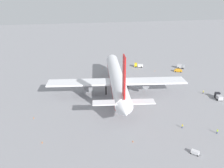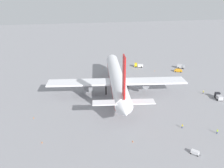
% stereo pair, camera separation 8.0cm
% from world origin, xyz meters
% --- Properties ---
extents(ground_plane, '(600.00, 600.00, 0.00)m').
position_xyz_m(ground_plane, '(0.00, 0.00, 0.00)').
color(ground_plane, gray).
extents(airliner, '(79.57, 67.54, 26.62)m').
position_xyz_m(airliner, '(-1.29, 0.28, 7.54)').
color(airliner, white).
rests_on(airliner, ground).
extents(service_truck_2, '(4.11, 6.19, 2.75)m').
position_xyz_m(service_truck_2, '(39.18, -24.66, 1.34)').
color(service_truck_2, yellow).
rests_on(service_truck_2, ground).
extents(service_truck_3, '(4.54, 5.10, 2.65)m').
position_xyz_m(service_truck_3, '(30.42, -51.32, 1.50)').
color(service_truck_3, '#999EA5').
rests_on(service_truck_3, ground).
extents(service_truck_4, '(5.46, 3.40, 2.76)m').
position_xyz_m(service_truck_4, '(-19.37, -44.96, 1.39)').
color(service_truck_4, black).
rests_on(service_truck_4, ground).
extents(service_van, '(3.70, 5.12, 1.97)m').
position_xyz_m(service_van, '(23.73, -46.05, 1.03)').
color(service_van, orange).
rests_on(service_van, ground).
extents(baggage_cart_0, '(3.04, 2.94, 1.26)m').
position_xyz_m(baggage_cart_0, '(-54.83, -12.15, 0.70)').
color(baggage_cart_0, gray).
rests_on(baggage_cart_0, ground).
extents(ground_worker_0, '(0.50, 0.50, 1.79)m').
position_xyz_m(ground_worker_0, '(-45.81, -26.12, 0.91)').
color(ground_worker_0, navy).
rests_on(ground_worker_0, ground).
extents(ground_worker_1, '(0.51, 0.51, 1.60)m').
position_xyz_m(ground_worker_1, '(-39.66, -15.75, 0.81)').
color(ground_worker_1, navy).
rests_on(ground_worker_1, ground).
extents(ground_worker_2, '(0.56, 0.56, 1.78)m').
position_xyz_m(ground_worker_2, '(-11.85, -41.62, 0.91)').
color(ground_worker_2, black).
rests_on(ground_worker_2, ground).
extents(traffic_cone_0, '(0.36, 0.36, 0.55)m').
position_xyz_m(traffic_cone_0, '(-20.03, 38.87, 0.28)').
color(traffic_cone_0, orange).
rests_on(traffic_cone_0, ground).
extents(traffic_cone_1, '(0.36, 0.36, 0.55)m').
position_xyz_m(traffic_cone_1, '(28.10, -32.07, 0.28)').
color(traffic_cone_1, orange).
rests_on(traffic_cone_1, ground).
extents(traffic_cone_2, '(0.36, 0.36, 0.55)m').
position_xyz_m(traffic_cone_2, '(-38.37, 34.78, 0.28)').
color(traffic_cone_2, orange).
rests_on(traffic_cone_2, ground).
extents(traffic_cone_3, '(0.36, 0.36, 0.55)m').
position_xyz_m(traffic_cone_3, '(-44.36, 4.85, 0.28)').
color(traffic_cone_3, orange).
rests_on(traffic_cone_3, ground).
extents(traffic_cone_4, '(0.36, 0.36, 0.55)m').
position_xyz_m(traffic_cone_4, '(41.73, -0.55, 0.28)').
color(traffic_cone_4, orange).
rests_on(traffic_cone_4, ground).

